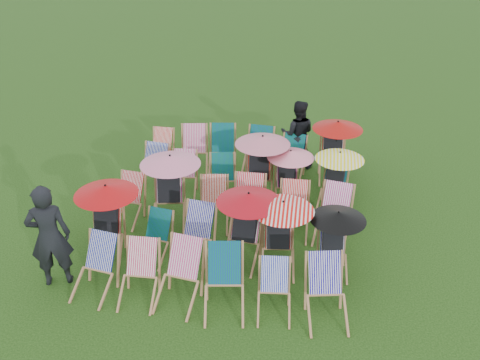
# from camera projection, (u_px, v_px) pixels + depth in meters

# --- Properties ---
(ground) EXTENTS (100.00, 100.00, 0.00)m
(ground) POSITION_uv_depth(u_px,v_px,m) (228.00, 227.00, 10.70)
(ground) COLOR black
(ground) RESTS_ON ground
(deckchair_0) EXTENTS (0.77, 0.96, 0.94)m
(deckchair_0) POSITION_uv_depth(u_px,v_px,m) (94.00, 268.00, 8.82)
(deckchair_0) COLOR #A8774E
(deckchair_0) RESTS_ON ground
(deckchair_1) EXTENTS (0.63, 0.87, 0.93)m
(deckchair_1) POSITION_uv_depth(u_px,v_px,m) (139.00, 275.00, 8.69)
(deckchair_1) COLOR #A8774E
(deckchair_1) RESTS_ON ground
(deckchair_2) EXTENTS (0.80, 1.01, 1.00)m
(deckchair_2) POSITION_uv_depth(u_px,v_px,m) (179.00, 276.00, 8.61)
(deckchair_2) COLOR #A8774E
(deckchair_2) RESTS_ON ground
(deckchair_3) EXTENTS (0.79, 1.01, 1.01)m
(deckchair_3) POSITION_uv_depth(u_px,v_px,m) (224.00, 284.00, 8.44)
(deckchair_3) COLOR #A8774E
(deckchair_3) RESTS_ON ground
(deckchair_4) EXTENTS (0.62, 0.81, 0.83)m
(deckchair_4) POSITION_uv_depth(u_px,v_px,m) (274.00, 292.00, 8.41)
(deckchair_4) COLOR #A8774E
(deckchair_4) RESTS_ON ground
(deckchair_5) EXTENTS (0.80, 1.00, 0.98)m
(deckchair_5) POSITION_uv_depth(u_px,v_px,m) (327.00, 293.00, 8.26)
(deckchair_5) COLOR #A8774E
(deckchair_5) RESTS_ON ground
(deckchair_6) EXTENTS (1.15, 1.23, 1.36)m
(deckchair_6) POSITION_uv_depth(u_px,v_px,m) (106.00, 219.00, 9.66)
(deckchair_6) COLOR #A8774E
(deckchair_6) RESTS_ON ground
(deckchair_7) EXTENTS (0.68, 0.85, 0.83)m
(deckchair_7) POSITION_uv_depth(u_px,v_px,m) (154.00, 238.00, 9.67)
(deckchair_7) COLOR #A8774E
(deckchair_7) RESTS_ON ground
(deckchair_8) EXTENTS (0.75, 0.96, 0.96)m
(deckchair_8) POSITION_uv_depth(u_px,v_px,m) (195.00, 235.00, 9.63)
(deckchair_8) COLOR #A8774E
(deckchair_8) RESTS_ON ground
(deckchair_9) EXTENTS (1.14, 1.21, 1.35)m
(deckchair_9) POSITION_uv_depth(u_px,v_px,m) (244.00, 227.00, 9.46)
(deckchair_9) COLOR #A8774E
(deckchair_9) RESTS_ON ground
(deckchair_10) EXTENTS (1.09, 1.16, 1.29)m
(deckchair_10) POSITION_uv_depth(u_px,v_px,m) (280.00, 235.00, 9.30)
(deckchair_10) COLOR #A8774E
(deckchair_10) RESTS_ON ground
(deckchair_11) EXTENTS (0.97, 1.03, 1.15)m
(deckchair_11) POSITION_uv_depth(u_px,v_px,m) (334.00, 241.00, 9.26)
(deckchair_11) COLOR #A8774E
(deckchair_11) RESTS_ON ground
(deckchair_12) EXTENTS (0.70, 0.90, 0.90)m
(deckchair_12) POSITION_uv_depth(u_px,v_px,m) (127.00, 200.00, 10.74)
(deckchair_12) COLOR #A8774E
(deckchair_12) RESTS_ON ground
(deckchair_13) EXTENTS (1.19, 1.29, 1.42)m
(deckchair_13) POSITION_uv_depth(u_px,v_px,m) (169.00, 188.00, 10.57)
(deckchair_13) COLOR #A8774E
(deckchair_13) RESTS_ON ground
(deckchair_14) EXTENTS (0.72, 0.92, 0.93)m
(deckchair_14) POSITION_uv_depth(u_px,v_px,m) (214.00, 205.00, 10.57)
(deckchair_14) COLOR #A8774E
(deckchair_14) RESTS_ON ground
(deckchair_15) EXTENTS (0.69, 0.96, 1.03)m
(deckchair_15) POSITION_uv_depth(u_px,v_px,m) (248.00, 207.00, 10.41)
(deckchair_15) COLOR #A8774E
(deckchair_15) RESTS_ON ground
(deckchair_16) EXTENTS (0.63, 0.88, 0.95)m
(deckchair_16) POSITION_uv_depth(u_px,v_px,m) (293.00, 211.00, 10.34)
(deckchair_16) COLOR #A8774E
(deckchair_16) RESTS_ON ground
(deckchair_17) EXTENTS (0.81, 1.02, 0.99)m
(deckchair_17) POSITION_uv_depth(u_px,v_px,m) (334.00, 215.00, 10.18)
(deckchair_17) COLOR #A8774E
(deckchair_17) RESTS_ON ground
(deckchair_18) EXTENTS (0.74, 0.96, 0.97)m
(deckchair_18) POSITION_uv_depth(u_px,v_px,m) (152.00, 170.00, 11.79)
(deckchair_18) COLOR #A8774E
(deckchair_18) RESTS_ON ground
(deckchair_19) EXTENTS (0.68, 0.89, 0.90)m
(deckchair_19) POSITION_uv_depth(u_px,v_px,m) (183.00, 175.00, 11.65)
(deckchair_19) COLOR #A8774E
(deckchair_19) RESTS_ON ground
(deckchair_20) EXTENTS (0.75, 0.93, 0.90)m
(deckchair_20) POSITION_uv_depth(u_px,v_px,m) (223.00, 179.00, 11.50)
(deckchair_20) COLOR #A8774E
(deckchair_20) RESTS_ON ground
(deckchair_21) EXTENTS (1.17, 1.24, 1.39)m
(deckchair_21) POSITION_uv_depth(u_px,v_px,m) (260.00, 166.00, 11.41)
(deckchair_21) COLOR #A8774E
(deckchair_21) RESTS_ON ground
(deckchair_22) EXTENTS (0.99, 1.07, 1.17)m
(deckchair_22) POSITION_uv_depth(u_px,v_px,m) (288.00, 176.00, 11.27)
(deckchair_22) COLOR #A8774E
(deckchair_22) RESTS_ON ground
(deckchair_23) EXTENTS (1.02, 1.09, 1.21)m
(deckchair_23) POSITION_uv_depth(u_px,v_px,m) (335.00, 178.00, 11.15)
(deckchair_23) COLOR #A8774E
(deckchair_23) RESTS_ON ground
(deckchair_24) EXTENTS (0.59, 0.81, 0.86)m
(deckchair_24) POSITION_uv_depth(u_px,v_px,m) (160.00, 150.00, 12.79)
(deckchair_24) COLOR #A8774E
(deckchair_24) RESTS_ON ground
(deckchair_25) EXTENTS (0.81, 1.02, 1.01)m
(deckchair_25) POSITION_uv_depth(u_px,v_px,m) (194.00, 151.00, 12.59)
(deckchair_25) COLOR #A8774E
(deckchair_25) RESTS_ON ground
(deckchair_26) EXTENTS (0.78, 1.01, 1.01)m
(deckchair_26) POSITION_uv_depth(u_px,v_px,m) (222.00, 150.00, 12.61)
(deckchair_26) COLOR #A8774E
(deckchair_26) RESTS_ON ground
(deckchair_27) EXTENTS (0.77, 1.00, 1.02)m
(deckchair_27) POSITION_uv_depth(u_px,v_px,m) (258.00, 153.00, 12.48)
(deckchair_27) COLOR #A8774E
(deckchair_27) RESTS_ON ground
(deckchair_28) EXTENTS (0.74, 0.94, 0.93)m
(deckchair_28) POSITION_uv_depth(u_px,v_px,m) (291.00, 159.00, 12.29)
(deckchair_28) COLOR #A8774E
(deckchair_28) RESTS_ON ground
(deckchair_29) EXTENTS (1.14, 1.19, 1.35)m
(deckchair_29) POSITION_uv_depth(u_px,v_px,m) (334.00, 149.00, 12.19)
(deckchair_29) COLOR #A8774E
(deckchair_29) RESTS_ON ground
(person_left) EXTENTS (0.81, 0.67, 1.90)m
(person_left) POSITION_uv_depth(u_px,v_px,m) (49.00, 236.00, 8.80)
(person_left) COLOR black
(person_left) RESTS_ON ground
(person_rear) EXTENTS (0.82, 0.64, 1.66)m
(person_rear) POSITION_uv_depth(u_px,v_px,m) (298.00, 134.00, 12.62)
(person_rear) COLOR black
(person_rear) RESTS_ON ground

